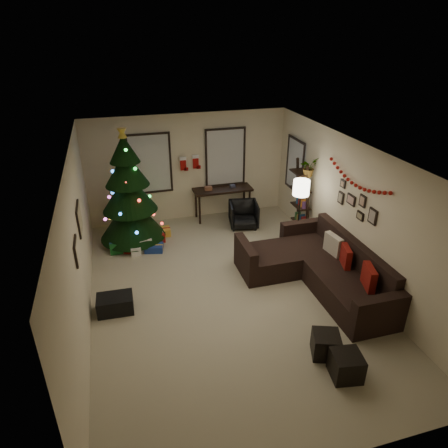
{
  "coord_description": "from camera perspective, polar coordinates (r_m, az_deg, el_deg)",
  "views": [
    {
      "loc": [
        -1.79,
        -6.03,
        4.58
      ],
      "look_at": [
        0.1,
        0.6,
        1.15
      ],
      "focal_mm": 32.29,
      "sensor_mm": 36.0,
      "label": 1
    }
  ],
  "objects": [
    {
      "name": "ottoman_far",
      "position": [
        6.36,
        16.9,
        -18.63
      ],
      "size": [
        0.48,
        0.48,
        0.39
      ],
      "primitive_type": "cube",
      "rotation": [
        0.0,
        0.0,
        -0.17
      ],
      "color": "black",
      "rests_on": "floor"
    },
    {
      "name": "desk_chair",
      "position": [
        10.04,
        2.8,
        1.36
      ],
      "size": [
        0.73,
        0.7,
        0.65
      ],
      "primitive_type": "imported",
      "rotation": [
        0.0,
        0.0,
        -0.18
      ],
      "color": "black",
      "rests_on": "floor"
    },
    {
      "name": "ottoman_near",
      "position": [
        6.6,
        14.19,
        -16.22
      ],
      "size": [
        0.52,
        0.52,
        0.38
      ],
      "primitive_type": "cube",
      "rotation": [
        0.0,
        0.0,
        -0.35
      ],
      "color": "black",
      "rests_on": "floor"
    },
    {
      "name": "potted_plant",
      "position": [
        9.05,
        11.92,
        8.25
      ],
      "size": [
        0.63,
        0.6,
        0.54
      ],
      "primitive_type": "imported",
      "rotation": [
        0.0,
        0.0,
        0.49
      ],
      "color": "#4C4C4C",
      "rests_on": "bookshelf"
    },
    {
      "name": "ceiling",
      "position": [
        6.56,
        0.61,
        9.8
      ],
      "size": [
        7.0,
        7.0,
        0.0
      ],
      "primitive_type": "plane",
      "rotation": [
        3.14,
        0.0,
        0.0
      ],
      "color": "white",
      "rests_on": "floor"
    },
    {
      "name": "window_back_right",
      "position": [
        10.34,
        0.17,
        9.43
      ],
      "size": [
        1.05,
        0.06,
        1.5
      ],
      "color": "#728CB2",
      "rests_on": "wall_back"
    },
    {
      "name": "christmas_tree",
      "position": [
        9.22,
        -13.28,
        3.81
      ],
      "size": [
        1.48,
        1.48,
        2.76
      ],
      "rotation": [
        0.0,
        0.0,
        0.04
      ],
      "color": "black",
      "rests_on": "floor"
    },
    {
      "name": "wall_right",
      "position": [
        8.07,
        17.84,
        1.53
      ],
      "size": [
        0.0,
        7.0,
        7.0
      ],
      "primitive_type": "plane",
      "rotation": [
        1.57,
        0.0,
        -1.57
      ],
      "color": "beige",
      "rests_on": "floor"
    },
    {
      "name": "art_map",
      "position": [
        7.37,
        -19.82,
        0.7
      ],
      "size": [
        0.04,
        0.6,
        0.5
      ],
      "color": "black",
      "rests_on": "wall_left"
    },
    {
      "name": "art_abstract",
      "position": [
        6.37,
        -20.16,
        -3.6
      ],
      "size": [
        0.04,
        0.45,
        0.35
      ],
      "color": "black",
      "rests_on": "wall_left"
    },
    {
      "name": "window_back_left",
      "position": [
        10.0,
        -10.46,
        8.4
      ],
      "size": [
        1.05,
        0.06,
        1.5
      ],
      "color": "#728CB2",
      "rests_on": "wall_back"
    },
    {
      "name": "stocking_right",
      "position": [
        10.16,
        -3.98,
        8.81
      ],
      "size": [
        0.2,
        0.05,
        0.36
      ],
      "color": "#990F0C",
      "rests_on": "wall_back"
    },
    {
      "name": "gallery",
      "position": [
        7.92,
        18.22,
        2.75
      ],
      "size": [
        0.03,
        1.25,
        0.54
      ],
      "color": "black",
      "rests_on": "wall_right"
    },
    {
      "name": "window_right_wall",
      "position": [
        10.06,
        10.09,
        8.23
      ],
      "size": [
        0.06,
        0.9,
        1.3
      ],
      "color": "#728CB2",
      "rests_on": "wall_right"
    },
    {
      "name": "storage_bin",
      "position": [
        7.49,
        -15.14,
        -10.86
      ],
      "size": [
        0.64,
        0.44,
        0.31
      ],
      "primitive_type": "cube",
      "rotation": [
        0.0,
        0.0,
        -0.04
      ],
      "color": "black",
      "rests_on": "floor"
    },
    {
      "name": "desk",
      "position": [
        10.35,
        -0.2,
        4.55
      ],
      "size": [
        1.5,
        0.54,
        0.81
      ],
      "color": "black",
      "rests_on": "floor"
    },
    {
      "name": "wall_back",
      "position": [
        10.22,
        -5.05,
        7.94
      ],
      "size": [
        5.0,
        0.0,
        5.0
      ],
      "primitive_type": "plane",
      "rotation": [
        1.57,
        0.0,
        0.0
      ],
      "color": "beige",
      "rests_on": "floor"
    },
    {
      "name": "bookshelf",
      "position": [
        9.52,
        10.94,
        3.24
      ],
      "size": [
        0.3,
        0.55,
        1.87
      ],
      "color": "black",
      "rests_on": "floor"
    },
    {
      "name": "floor_lamp",
      "position": [
        8.7,
        10.83,
        4.41
      ],
      "size": [
        0.35,
        0.35,
        1.66
      ],
      "rotation": [
        0.0,
        0.0,
        0.15
      ],
      "color": "black",
      "rests_on": "floor"
    },
    {
      "name": "wall_front",
      "position": [
        4.48,
        14.22,
        -20.83
      ],
      "size": [
        5.0,
        0.0,
        5.0
      ],
      "primitive_type": "plane",
      "rotation": [
        -1.57,
        0.0,
        0.0
      ],
      "color": "beige",
      "rests_on": "floor"
    },
    {
      "name": "presents",
      "position": [
        9.35,
        -10.93,
        -2.61
      ],
      "size": [
        1.43,
        1.01,
        0.3
      ],
      "rotation": [
        0.0,
        0.0,
        -0.08
      ],
      "color": "silver",
      "rests_on": "floor"
    },
    {
      "name": "pillow_cream",
      "position": [
        8.3,
        15.19,
        -2.98
      ],
      "size": [
        0.19,
        0.46,
        0.45
      ],
      "primitive_type": "cube",
      "rotation": [
        0.0,
        0.0,
        0.14
      ],
      "color": "#BDAF99",
      "rests_on": "sofa"
    },
    {
      "name": "floor",
      "position": [
        7.78,
        0.51,
        -9.61
      ],
      "size": [
        7.0,
        7.0,
        0.0
      ],
      "primitive_type": "plane",
      "color": "tan",
      "rests_on": "ground"
    },
    {
      "name": "sofa",
      "position": [
        8.12,
        13.23,
        -6.14
      ],
      "size": [
        2.1,
        3.03,
        0.92
      ],
      "color": "black",
      "rests_on": "floor"
    },
    {
      "name": "pillow_red_a",
      "position": [
        7.45,
        19.8,
        -7.25
      ],
      "size": [
        0.24,
        0.47,
        0.45
      ],
      "primitive_type": "cube",
      "rotation": [
        0.0,
        0.0,
        -0.28
      ],
      "color": "maroon",
      "rests_on": "sofa"
    },
    {
      "name": "garland",
      "position": [
        7.79,
        18.27,
        6.02
      ],
      "size": [
        0.08,
        1.9,
        0.3
      ],
      "primitive_type": null,
      "color": "#A5140C",
      "rests_on": "wall_right"
    },
    {
      "name": "pillow_red_b",
      "position": [
        7.96,
        16.85,
        -4.48
      ],
      "size": [
        0.22,
        0.43,
        0.41
      ],
      "primitive_type": "cube",
      "rotation": [
        0.0,
        0.0,
        -0.29
      ],
      "color": "maroon",
      "rests_on": "sofa"
    },
    {
      "name": "wall_left",
      "position": [
        6.88,
        -19.89,
        -3.3
      ],
      "size": [
        0.0,
        7.0,
        7.0
      ],
      "primitive_type": "plane",
      "rotation": [
        1.57,
        0.0,
        1.57
      ],
      "color": "beige",
      "rests_on": "floor"
    },
    {
      "name": "stocking_left",
      "position": [
        10.05,
        -5.77,
        8.52
      ],
      "size": [
        0.2,
        0.05,
        0.36
      ],
      "color": "#990F0C",
      "rests_on": "wall_back"
    }
  ]
}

